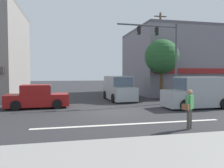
% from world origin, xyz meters
% --- Properties ---
extents(ground_plane, '(120.00, 120.00, 0.00)m').
position_xyz_m(ground_plane, '(0.00, 0.00, 0.00)').
color(ground_plane, '#2B2B2D').
extents(lane_marking_stripe, '(9.00, 0.24, 0.01)m').
position_xyz_m(lane_marking_stripe, '(0.00, -3.50, 0.00)').
color(lane_marking_stripe, silver).
rests_on(lane_marking_stripe, ground).
extents(sidewalk_curb, '(40.00, 5.00, 0.16)m').
position_xyz_m(sidewalk_curb, '(0.00, -8.50, 0.08)').
color(sidewalk_curb, gray).
rests_on(sidewalk_curb, ground).
extents(building_right_corner, '(13.25, 10.14, 7.42)m').
position_xyz_m(building_right_corner, '(11.48, 11.12, 3.71)').
color(building_right_corner, slate).
rests_on(building_right_corner, ground).
extents(street_tree, '(3.11, 3.11, 5.44)m').
position_xyz_m(street_tree, '(5.63, 5.32, 3.86)').
color(street_tree, '#4C3823').
rests_on(street_tree, ground).
extents(utility_pole_far_right, '(1.40, 0.22, 8.93)m').
position_xyz_m(utility_pole_far_right, '(7.24, 9.17, 4.62)').
color(utility_pole_far_right, brown).
rests_on(utility_pole_far_right, ground).
extents(traffic_light_mast, '(4.89, 0.31, 6.20)m').
position_xyz_m(traffic_light_mast, '(4.58, 2.56, 4.18)').
color(traffic_light_mast, '#47474C').
rests_on(traffic_light_mast, ground).
extents(sedan_approaching_near, '(4.18, 2.03, 1.58)m').
position_xyz_m(sedan_approaching_near, '(-4.83, 2.49, 0.71)').
color(sedan_approaching_near, maroon).
rests_on(sedan_approaching_near, ground).
extents(van_crossing_leftbound, '(2.23, 4.69, 2.11)m').
position_xyz_m(van_crossing_leftbound, '(1.67, 5.57, 1.01)').
color(van_crossing_leftbound, '#999EA3').
rests_on(van_crossing_leftbound, ground).
extents(van_waiting_far, '(4.61, 2.06, 2.11)m').
position_xyz_m(van_waiting_far, '(5.91, 0.14, 1.01)').
color(van_waiting_far, '#999EA3').
rests_on(van_waiting_far, ground).
extents(pedestrian_foreground_with_bag, '(0.65, 0.50, 1.67)m').
position_xyz_m(pedestrian_foreground_with_bag, '(2.05, -4.94, 0.95)').
color(pedestrian_foreground_with_bag, '#4C4742').
rests_on(pedestrian_foreground_with_bag, ground).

